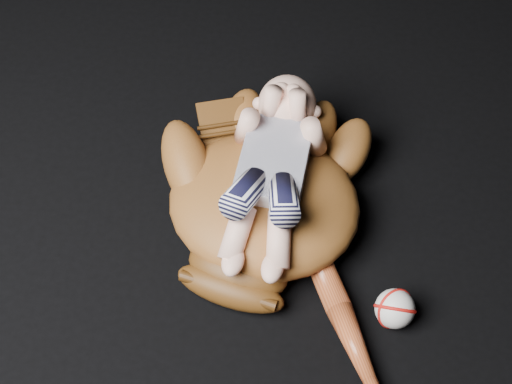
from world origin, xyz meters
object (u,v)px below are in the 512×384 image
Objects in this scene: baseball at (395,309)px; newborn_baby at (271,172)px; baseball_glove at (264,198)px; baseball_bat at (345,323)px.

newborn_baby is at bearing 138.38° from baseball.
baseball_glove is 0.29m from baseball.
baseball is (0.22, -0.18, -0.04)m from baseball_glove.
baseball is at bearing -22.15° from baseball_glove.
newborn_baby is 6.03× the size of baseball.
baseball reaches higher than baseball_bat.
baseball_bat is 7.23× the size of baseball.
baseball_glove is at bearing 124.69° from baseball_bat.
newborn_baby reaches higher than baseball.
newborn_baby reaches higher than baseball_glove.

